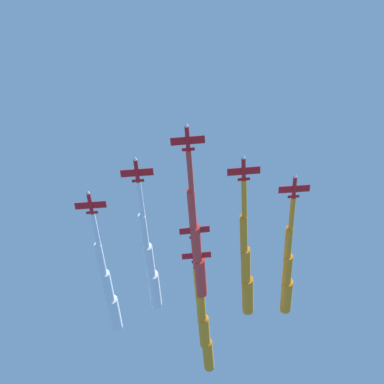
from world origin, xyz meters
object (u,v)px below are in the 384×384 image
(jet_lead, at_px, (197,247))
(jet_starboard_outer, at_px, (205,333))
(jet_port_outer, at_px, (202,309))
(jet_starboard_inner, at_px, (150,264))
(jet_starboard_mid, at_px, (109,289))
(jet_port_inner, at_px, (246,268))
(jet_port_mid, at_px, (288,272))

(jet_lead, distance_m, jet_starboard_outer, 48.52)
(jet_lead, relative_size, jet_port_outer, 1.06)
(jet_starboard_inner, xyz_separation_m, jet_starboard_mid, (-0.13, -18.45, -0.49))
(jet_port_inner, distance_m, jet_starboard_mid, 42.80)
(jet_port_inner, relative_size, jet_starboard_outer, 0.99)
(jet_port_outer, bearing_deg, jet_lead, 41.86)
(jet_port_outer, bearing_deg, jet_starboard_outer, -140.17)
(jet_starboard_inner, xyz_separation_m, jet_starboard_outer, (-39.53, -15.79, -0.79))
(jet_port_inner, height_order, jet_starboard_outer, jet_port_inner)
(jet_port_mid, height_order, jet_starboard_outer, jet_port_mid)
(jet_starboard_mid, bearing_deg, jet_port_mid, 130.21)
(jet_lead, relative_size, jet_starboard_mid, 1.09)
(jet_port_inner, relative_size, jet_starboard_inner, 1.08)
(jet_starboard_outer, bearing_deg, jet_port_outer, 39.83)
(jet_port_inner, bearing_deg, jet_port_mid, 164.03)
(jet_port_mid, bearing_deg, jet_port_outer, -76.09)
(jet_starboard_inner, distance_m, jet_starboard_mid, 18.46)
(jet_lead, distance_m, jet_port_mid, 33.13)
(jet_lead, xyz_separation_m, jet_port_outer, (-24.96, -22.36, -0.11))
(jet_port_inner, distance_m, jet_port_outer, 26.14)
(jet_starboard_inner, distance_m, jet_starboard_outer, 42.57)
(jet_lead, height_order, jet_starboard_outer, jet_lead)
(jet_port_outer, height_order, jet_starboard_outer, jet_port_outer)
(jet_lead, distance_m, jet_starboard_mid, 34.77)
(jet_lead, bearing_deg, jet_starboard_mid, -85.19)
(jet_starboard_inner, bearing_deg, jet_port_outer, -167.56)
(jet_starboard_mid, height_order, jet_starboard_outer, jet_starboard_mid)
(jet_starboard_mid, xyz_separation_m, jet_starboard_outer, (-39.40, 2.66, -0.31))
(jet_lead, bearing_deg, jet_starboard_outer, -138.76)
(jet_starboard_outer, bearing_deg, jet_port_inner, 61.79)
(jet_lead, relative_size, jet_port_inner, 1.01)
(jet_starboard_mid, bearing_deg, jet_lead, 94.81)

